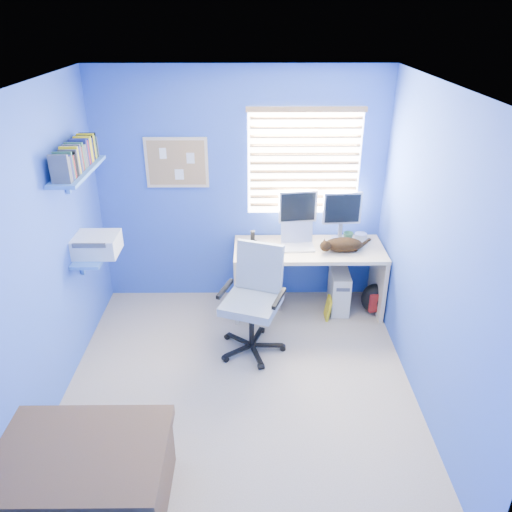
{
  "coord_description": "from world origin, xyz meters",
  "views": [
    {
      "loc": [
        0.11,
        -3.39,
        2.97
      ],
      "look_at": [
        0.15,
        0.65,
        0.95
      ],
      "focal_mm": 35.0,
      "sensor_mm": 36.0,
      "label": 1
    }
  ],
  "objects_px": {
    "desk": "(307,279)",
    "office_chair": "(253,313)",
    "laptop": "(298,238)",
    "tower_pc": "(339,290)",
    "cat": "(344,245)"
  },
  "relations": [
    {
      "from": "desk",
      "to": "laptop",
      "type": "bearing_deg",
      "value": 177.98
    },
    {
      "from": "tower_pc",
      "to": "office_chair",
      "type": "xyz_separation_m",
      "value": [
        -0.93,
        -0.7,
        0.16
      ]
    },
    {
      "from": "laptop",
      "to": "tower_pc",
      "type": "relative_size",
      "value": 0.73
    },
    {
      "from": "laptop",
      "to": "tower_pc",
      "type": "xyz_separation_m",
      "value": [
        0.47,
        0.01,
        -0.62
      ]
    },
    {
      "from": "laptop",
      "to": "tower_pc",
      "type": "bearing_deg",
      "value": -0.86
    },
    {
      "from": "desk",
      "to": "tower_pc",
      "type": "distance_m",
      "value": 0.38
    },
    {
      "from": "laptop",
      "to": "cat",
      "type": "bearing_deg",
      "value": -11.58
    },
    {
      "from": "cat",
      "to": "tower_pc",
      "type": "distance_m",
      "value": 0.59
    },
    {
      "from": "laptop",
      "to": "office_chair",
      "type": "bearing_deg",
      "value": -125.94
    },
    {
      "from": "desk",
      "to": "laptop",
      "type": "distance_m",
      "value": 0.49
    },
    {
      "from": "cat",
      "to": "office_chair",
      "type": "relative_size",
      "value": 0.38
    },
    {
      "from": "tower_pc",
      "to": "office_chair",
      "type": "relative_size",
      "value": 0.44
    },
    {
      "from": "desk",
      "to": "office_chair",
      "type": "distance_m",
      "value": 0.9
    },
    {
      "from": "cat",
      "to": "office_chair",
      "type": "distance_m",
      "value": 1.18
    },
    {
      "from": "desk",
      "to": "tower_pc",
      "type": "bearing_deg",
      "value": 2.3
    }
  ]
}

